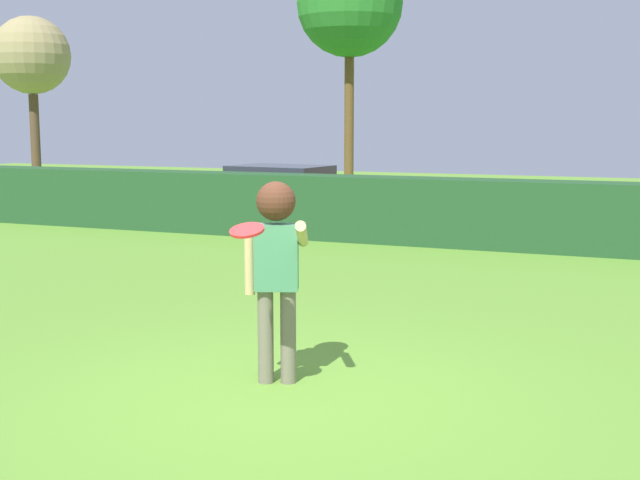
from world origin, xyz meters
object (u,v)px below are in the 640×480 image
object	(u,v)px
frisbee	(247,230)
birch_tree	(350,5)
parked_car_red	(280,189)
person	(276,255)
bare_elm_tree	(31,57)

from	to	relation	value
frisbee	birch_tree	world-z (taller)	birch_tree
parked_car_red	birch_tree	bearing A→B (deg)	87.42
frisbee	parked_car_red	size ratio (longest dim) A/B	0.06
frisbee	parked_car_red	distance (m)	13.52
person	bare_elm_tree	bearing A→B (deg)	136.52
person	birch_tree	xyz separation A→B (m)	(-5.20, 15.74, 4.28)
parked_car_red	birch_tree	xyz separation A→B (m)	(0.19, 4.14, 4.74)
person	parked_car_red	size ratio (longest dim) A/B	0.41
person	birch_tree	bearing A→B (deg)	108.28
frisbee	birch_tree	bearing A→B (deg)	107.82
bare_elm_tree	parked_car_red	bearing A→B (deg)	-12.25
birch_tree	frisbee	bearing A→B (deg)	-72.18
frisbee	bare_elm_tree	xyz separation A→B (m)	(-14.36, 14.26, 2.67)
person	bare_elm_tree	world-z (taller)	bare_elm_tree
parked_car_red	bare_elm_tree	world-z (taller)	bare_elm_tree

